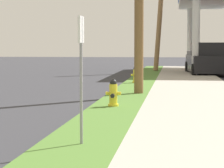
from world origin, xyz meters
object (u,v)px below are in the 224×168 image
at_px(utility_pole_background, 160,8).
at_px(truck_black_at_far_bay, 206,60).
at_px(street_sign_post, 81,53).
at_px(fire_hydrant_third, 136,75).
at_px(fire_hydrant_second, 113,94).

xyz_separation_m(utility_pole_background, truck_black_at_far_bay, (2.88, -2.91, -3.37)).
distance_m(street_sign_post, truck_black_at_far_bay, 23.05).
bearing_deg(utility_pole_background, truck_black_at_far_bay, -45.29).
height_order(fire_hydrant_third, utility_pole_background, utility_pole_background).
bearing_deg(truck_black_at_far_bay, fire_hydrant_second, -101.56).
relative_size(fire_hydrant_second, utility_pole_background, 0.09).
bearing_deg(street_sign_post, truck_black_at_far_bay, 81.35).
distance_m(utility_pole_background, street_sign_post, 25.83).
height_order(fire_hydrant_second, utility_pole_background, utility_pole_background).
height_order(street_sign_post, truck_black_at_far_bay, street_sign_post).
height_order(fire_hydrant_second, fire_hydrant_third, same).
relative_size(utility_pole_background, street_sign_post, 3.85).
height_order(fire_hydrant_second, street_sign_post, street_sign_post).
xyz_separation_m(fire_hydrant_third, truck_black_at_far_bay, (3.65, 8.63, 0.47)).
bearing_deg(street_sign_post, fire_hydrant_third, 90.73).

